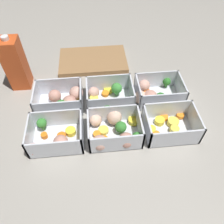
# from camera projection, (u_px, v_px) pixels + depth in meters

# --- Properties ---
(ground_plane) EXTENTS (4.00, 4.00, 0.00)m
(ground_plane) POSITION_uv_depth(u_px,v_px,m) (112.00, 117.00, 0.73)
(ground_plane) COLOR gray
(container_near_left) EXTENTS (0.17, 0.12, 0.07)m
(container_near_left) POSITION_uv_depth(u_px,v_px,m) (55.00, 137.00, 0.65)
(container_near_left) COLOR silver
(container_near_left) RESTS_ON ground_plane
(container_near_center) EXTENTS (0.17, 0.15, 0.07)m
(container_near_center) POSITION_uv_depth(u_px,v_px,m) (114.00, 130.00, 0.66)
(container_near_center) COLOR silver
(container_near_center) RESTS_ON ground_plane
(container_near_right) EXTENTS (0.16, 0.13, 0.07)m
(container_near_right) POSITION_uv_depth(u_px,v_px,m) (169.00, 125.00, 0.68)
(container_near_right) COLOR silver
(container_near_right) RESTS_ON ground_plane
(container_far_left) EXTENTS (0.17, 0.12, 0.07)m
(container_far_left) POSITION_uv_depth(u_px,v_px,m) (64.00, 99.00, 0.75)
(container_far_left) COLOR silver
(container_far_left) RESTS_ON ground_plane
(container_far_center) EXTENTS (0.16, 0.14, 0.07)m
(container_far_center) POSITION_uv_depth(u_px,v_px,m) (109.00, 97.00, 0.76)
(container_far_center) COLOR silver
(container_far_center) RESTS_ON ground_plane
(container_far_right) EXTENTS (0.18, 0.14, 0.07)m
(container_far_right) POSITION_uv_depth(u_px,v_px,m) (154.00, 94.00, 0.77)
(container_far_right) COLOR silver
(container_far_right) RESTS_ON ground_plane
(juice_carton) EXTENTS (0.07, 0.07, 0.20)m
(juice_carton) POSITION_uv_depth(u_px,v_px,m) (15.00, 64.00, 0.76)
(juice_carton) COLOR #D14C1E
(juice_carton) RESTS_ON ground_plane
(cutting_board) EXTENTS (0.28, 0.18, 0.02)m
(cutting_board) POSITION_uv_depth(u_px,v_px,m) (93.00, 60.00, 0.92)
(cutting_board) COLOR olive
(cutting_board) RESTS_ON ground_plane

